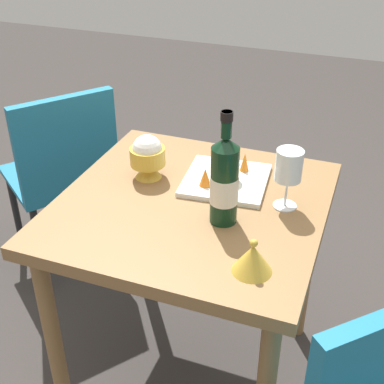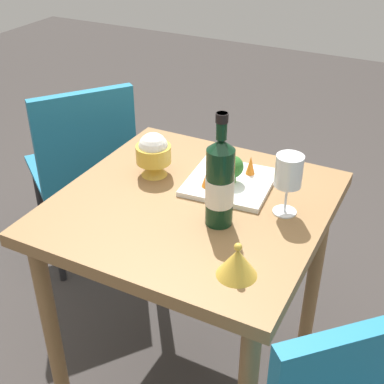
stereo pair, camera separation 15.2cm
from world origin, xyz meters
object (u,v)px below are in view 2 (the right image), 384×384
object	(u,v)px
rice_bowl_lid	(237,262)
broccoli_floret	(232,167)
wine_glass	(289,172)
carrot_garnish_left	(251,165)
carrot_garnish_right	(208,178)
wine_bottle	(220,182)
rice_bowl	(154,154)
chair_by_wall	(84,160)
serving_plate	(230,182)

from	to	relation	value
rice_bowl_lid	broccoli_floret	size ratio (longest dim) A/B	1.17
wine_glass	rice_bowl_lid	xyz separation A→B (m)	(0.31, -0.01, -0.09)
carrot_garnish_left	carrot_garnish_right	xyz separation A→B (m)	(0.13, -0.09, -0.00)
wine_bottle	rice_bowl_lid	distance (m)	0.24
rice_bowl	broccoli_floret	xyz separation A→B (m)	(-0.04, 0.25, -0.01)
broccoli_floret	carrot_garnish_right	world-z (taller)	broccoli_floret
rice_bowl	carrot_garnish_right	distance (m)	0.20
chair_by_wall	serving_plate	world-z (taller)	chair_by_wall
wine_bottle	serving_plate	distance (m)	0.24
serving_plate	chair_by_wall	bearing A→B (deg)	-106.35
wine_bottle	rice_bowl	size ratio (longest dim) A/B	2.28
rice_bowl	rice_bowl_lid	xyz separation A→B (m)	(0.33, 0.42, -0.04)
carrot_garnish_left	wine_glass	bearing A→B (deg)	49.87
wine_glass	carrot_garnish_right	distance (m)	0.26
carrot_garnish_right	serving_plate	bearing A→B (deg)	145.30
rice_bowl_lid	carrot_garnish_right	size ratio (longest dim) A/B	1.72
wine_bottle	broccoli_floret	bearing A→B (deg)	-166.64
carrot_garnish_right	broccoli_floret	bearing A→B (deg)	137.52
wine_bottle	broccoli_floret	distance (m)	0.21
rice_bowl_lid	carrot_garnish_left	size ratio (longest dim) A/B	1.68
rice_bowl_lid	carrot_garnish_left	world-z (taller)	rice_bowl_lid
chair_by_wall	rice_bowl_lid	size ratio (longest dim) A/B	8.50
rice_bowl	serving_plate	bearing A→B (deg)	102.11
wine_glass	broccoli_floret	size ratio (longest dim) A/B	2.09
wine_glass	rice_bowl_lid	distance (m)	0.32
serving_plate	broccoli_floret	world-z (taller)	broccoli_floret
wine_glass	carrot_garnish_left	distance (m)	0.22
carrot_garnish_left	rice_bowl	bearing A→B (deg)	-67.36
chair_by_wall	wine_glass	bearing A→B (deg)	-70.00
chair_by_wall	carrot_garnish_left	xyz separation A→B (m)	(0.15, 0.79, 0.25)
chair_by_wall	carrot_garnish_left	size ratio (longest dim) A/B	14.26
rice_bowl	rice_bowl_lid	bearing A→B (deg)	52.24
rice_bowl	carrot_garnish_left	size ratio (longest dim) A/B	2.38
carrot_garnish_left	carrot_garnish_right	size ratio (longest dim) A/B	1.02
rice_bowl	carrot_garnish_left	xyz separation A→B (m)	(-0.12, 0.28, -0.03)
wine_glass	broccoli_floret	distance (m)	0.21
chair_by_wall	rice_bowl_lid	distance (m)	1.13
wine_bottle	wine_glass	distance (m)	0.19
broccoli_floret	carrot_garnish_left	world-z (taller)	broccoli_floret
wine_bottle	wine_glass	bearing A→B (deg)	132.11
chair_by_wall	rice_bowl_lid	world-z (taller)	chair_by_wall
rice_bowl_lid	wine_bottle	bearing A→B (deg)	-144.07
carrot_garnish_left	carrot_garnish_right	bearing A→B (deg)	-33.18
wine_bottle	wine_glass	xyz separation A→B (m)	(-0.13, 0.14, 0.00)
serving_plate	carrot_garnish_left	xyz separation A→B (m)	(-0.07, 0.04, 0.04)
chair_by_wall	wine_bottle	size ratio (longest dim) A/B	2.63
rice_bowl_lid	broccoli_floret	bearing A→B (deg)	-154.75
serving_plate	carrot_garnish_left	distance (m)	0.09
carrot_garnish_left	serving_plate	bearing A→B (deg)	-31.61
serving_plate	carrot_garnish_right	size ratio (longest dim) A/B	4.68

